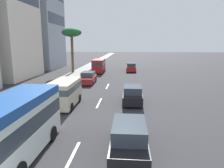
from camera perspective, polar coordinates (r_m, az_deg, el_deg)
name	(u,v)px	position (r m, az deg, el deg)	size (l,w,h in m)	color
ground_plane	(113,75)	(36.46, 0.34, 2.53)	(198.00, 198.00, 0.00)	#2D2D30
sidewalk_right	(76,74)	(37.56, -10.02, 2.74)	(162.00, 2.94, 0.15)	gray
lane_stripe_near	(72,158)	(10.87, -11.15, -19.39)	(3.20, 0.16, 0.01)	silver
lane_stripe_mid	(99,103)	(19.40, -3.60, -5.26)	(3.20, 0.16, 0.01)	silver
lane_stripe_far	(107,86)	(26.80, -1.26, -0.62)	(3.20, 0.16, 0.01)	silver
car_lead	(88,78)	(28.75, -6.66, 1.65)	(4.29, 1.88, 1.62)	#A51E1E
van_second	(64,92)	(18.64, -13.07, -2.07)	(4.66, 2.16, 2.28)	beige
car_third	(132,95)	(19.47, 5.68, -2.93)	(4.35, 1.83, 1.61)	black
car_fourth	(129,138)	(10.77, 4.74, -14.72)	(4.79, 1.84, 1.69)	black
van_fifth	(99,65)	(38.91, -3.67, 5.21)	(4.75, 2.11, 2.54)	#A51E1E
car_sixth	(131,67)	(41.18, 5.34, 4.61)	(4.62, 1.91, 1.70)	#A51E1E
minibus_seventh	(16,125)	(11.08, -25.18, -10.14)	(6.26, 2.38, 3.04)	silver
pedestrian_near_lamp	(6,99)	(19.06, -27.32, -3.73)	(0.32, 0.38, 1.56)	beige
pedestrian_mid_block	(1,107)	(16.85, -28.39, -5.69)	(0.30, 0.34, 1.55)	#333338
palm_tree	(72,34)	(39.17, -11.13, 13.52)	(3.61, 3.61, 8.13)	brown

